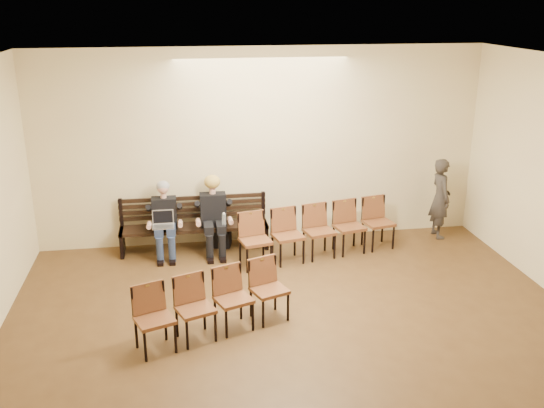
{
  "coord_description": "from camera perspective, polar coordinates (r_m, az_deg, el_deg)",
  "views": [
    {
      "loc": [
        -1.5,
        -5.43,
        4.25
      ],
      "look_at": [
        0.03,
        4.05,
        0.99
      ],
      "focal_mm": 40.0,
      "sensor_mm": 36.0,
      "label": 1
    }
  ],
  "objects": [
    {
      "name": "passerby",
      "position": [
        11.59,
        15.6,
        1.06
      ],
      "size": [
        0.42,
        0.63,
        1.73
      ],
      "primitive_type": "imported",
      "rotation": [
        0.0,
        0.0,
        1.57
      ],
      "color": "#342E2A",
      "rests_on": "ground"
    },
    {
      "name": "chair_row_back",
      "position": [
        8.11,
        -5.41,
        -9.4
      ],
      "size": [
        2.14,
        1.18,
        0.87
      ],
      "primitive_type": "cube",
      "rotation": [
        0.0,
        0.0,
        0.36
      ],
      "color": "brown",
      "rests_on": "ground"
    },
    {
      "name": "laptop",
      "position": [
        10.42,
        -10.2,
        -2.16
      ],
      "size": [
        0.42,
        0.37,
        0.26
      ],
      "primitive_type": "cube",
      "rotation": [
        0.0,
        0.0,
        0.25
      ],
      "color": "#BCBCC0",
      "rests_on": "bench"
    },
    {
      "name": "seated_man",
      "position": [
        10.6,
        -10.06,
        -1.51
      ],
      "size": [
        0.52,
        0.73,
        1.26
      ],
      "primitive_type": null,
      "color": "black",
      "rests_on": "ground"
    },
    {
      "name": "bag",
      "position": [
        11.0,
        -5.0,
        -3.19
      ],
      "size": [
        0.47,
        0.38,
        0.31
      ],
      "primitive_type": "cube",
      "rotation": [
        0.0,
        0.0,
        -0.25
      ],
      "color": "black",
      "rests_on": "ground"
    },
    {
      "name": "ground",
      "position": [
        7.06,
        5.28,
        -18.35
      ],
      "size": [
        10.0,
        10.0,
        0.0
      ],
      "primitive_type": "plane",
      "color": "brown",
      "rests_on": "ground"
    },
    {
      "name": "room_walls",
      "position": [
        6.62,
        4.26,
        3.71
      ],
      "size": [
        8.02,
        10.01,
        3.51
      ],
      "color": "#F3E6AE",
      "rests_on": "ground"
    },
    {
      "name": "chair_row_front",
      "position": [
        10.43,
        4.47,
        -2.61
      ],
      "size": [
        2.85,
        1.07,
        0.92
      ],
      "primitive_type": "cube",
      "rotation": [
        0.0,
        0.0,
        0.21
      ],
      "color": "brown",
      "rests_on": "ground"
    },
    {
      "name": "bench",
      "position": [
        10.86,
        -7.27,
        -3.16
      ],
      "size": [
        2.6,
        0.9,
        0.45
      ],
      "primitive_type": "cube",
      "color": "black",
      "rests_on": "ground"
    },
    {
      "name": "water_bottle",
      "position": [
        10.39,
        -4.52,
        -2.09
      ],
      "size": [
        0.08,
        0.08,
        0.22
      ],
      "primitive_type": "cylinder",
      "rotation": [
        0.0,
        0.0,
        0.22
      ],
      "color": "silver",
      "rests_on": "bench"
    },
    {
      "name": "seated_woman",
      "position": [
        10.61,
        -5.51,
        -1.2
      ],
      "size": [
        0.55,
        0.77,
        1.29
      ],
      "primitive_type": null,
      "color": "black",
      "rests_on": "ground"
    }
  ]
}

